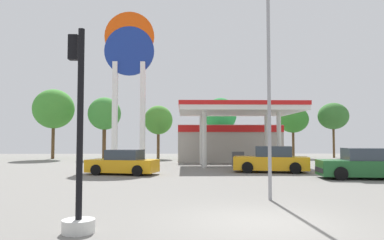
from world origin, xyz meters
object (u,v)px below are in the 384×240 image
(station_pole_sign, at_px, (129,66))
(car_1, at_px, (271,160))
(traffic_signal_0, at_px, (78,170))
(tree_1, at_px, (104,114))
(car_2, at_px, (123,163))
(tree_4, at_px, (293,119))
(tree_3, at_px, (220,115))
(corner_streetlamp, at_px, (270,61))
(tree_0, at_px, (54,109))
(tree_2, at_px, (158,120))
(car_0, at_px, (363,165))
(tree_5, at_px, (333,116))

(station_pole_sign, relative_size, car_1, 2.61)
(traffic_signal_0, xyz_separation_m, tree_1, (-6.02, 31.34, 3.42))
(car_2, bearing_deg, traffic_signal_0, -85.00)
(car_2, relative_size, tree_4, 0.74)
(tree_3, bearing_deg, corner_streetlamp, -92.61)
(station_pole_sign, height_order, tree_0, station_pole_sign)
(car_2, relative_size, tree_2, 0.75)
(car_0, relative_size, corner_streetlamp, 0.59)
(car_0, height_order, car_1, car_1)
(station_pole_sign, height_order, car_0, station_pole_sign)
(station_pole_sign, bearing_deg, tree_0, 134.75)
(car_0, xyz_separation_m, corner_streetlamp, (-6.49, -6.80, 3.98))
(car_2, bearing_deg, tree_0, 119.83)
(traffic_signal_0, distance_m, tree_5, 38.41)
(traffic_signal_0, height_order, tree_0, tree_0)
(tree_3, bearing_deg, traffic_signal_0, -101.30)
(car_0, xyz_separation_m, tree_0, (-23.27, 20.75, 4.60))
(traffic_signal_0, xyz_separation_m, tree_4, (14.93, 33.48, 2.98))
(tree_5, relative_size, corner_streetlamp, 0.78)
(station_pole_sign, relative_size, tree_1, 1.93)
(car_0, xyz_separation_m, car_2, (-12.95, 2.75, -0.07))
(car_1, bearing_deg, station_pole_sign, 143.95)
(tree_0, bearing_deg, car_1, -40.84)
(tree_2, bearing_deg, traffic_signal_0, -89.41)
(car_2, xyz_separation_m, tree_4, (16.12, 19.87, 3.69))
(tree_3, xyz_separation_m, corner_streetlamp, (-1.31, -28.86, -0.09))
(tree_2, height_order, tree_5, tree_5)
(car_1, distance_m, tree_4, 20.23)
(tree_0, height_order, tree_4, tree_0)
(station_pole_sign, relative_size, corner_streetlamp, 1.59)
(car_0, bearing_deg, traffic_signal_0, -137.27)
(tree_0, xyz_separation_m, tree_4, (26.44, 1.87, -0.98))
(car_0, bearing_deg, tree_5, 70.99)
(car_0, height_order, tree_0, tree_0)
(tree_2, bearing_deg, tree_3, 4.90)
(corner_streetlamp, bearing_deg, station_pole_sign, 112.20)
(tree_3, bearing_deg, car_0, -76.80)
(station_pole_sign, bearing_deg, car_1, -36.05)
(station_pole_sign, bearing_deg, tree_4, 33.70)
(station_pole_sign, bearing_deg, car_0, -39.08)
(car_0, xyz_separation_m, car_1, (-3.89, 4.00, 0.02))
(tree_0, xyz_separation_m, tree_5, (30.89, 1.38, -0.64))
(station_pole_sign, bearing_deg, tree_5, 26.84)
(tree_3, bearing_deg, tree_5, 0.31)
(car_1, xyz_separation_m, car_2, (-9.05, -1.25, -0.08))
(station_pole_sign, height_order, corner_streetlamp, station_pole_sign)
(tree_0, bearing_deg, car_0, -41.72)
(tree_1, bearing_deg, tree_3, 7.16)
(tree_4, height_order, tree_5, tree_5)
(car_1, relative_size, tree_5, 0.78)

